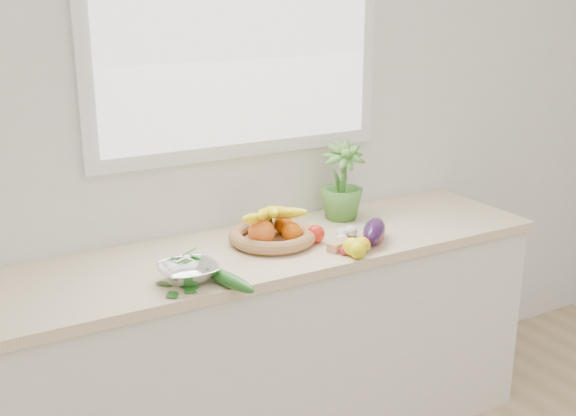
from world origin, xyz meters
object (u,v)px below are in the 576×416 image
apple (316,234)px  potted_herb (342,181)px  colander_with_spinach (188,268)px  eggplant (374,231)px  cucumber (228,280)px  fruit_basket (272,231)px

apple → potted_herb: bearing=38.4°
apple → colander_with_spinach: (-0.59, -0.12, 0.02)m
eggplant → colander_with_spinach: bearing=-178.9°
eggplant → cucumber: eggplant is taller
eggplant → cucumber: 0.71m
apple → eggplant: 0.23m
potted_herb → colander_with_spinach: 0.92m
cucumber → fruit_basket: fruit_basket is taller
cucumber → potted_herb: size_ratio=0.80×
potted_herb → apple: bearing=-141.6°
eggplant → potted_herb: size_ratio=0.66×
apple → cucumber: (-0.49, -0.22, -0.01)m
eggplant → cucumber: size_ratio=0.83×
cucumber → potted_herb: (0.75, 0.43, 0.14)m
apple → fruit_basket: bearing=151.3°
fruit_basket → cucumber: bearing=-137.8°
potted_herb → colander_with_spinach: potted_herb is taller
potted_herb → colander_with_spinach: bearing=-158.8°
apple → colander_with_spinach: size_ratio=0.34×
eggplant → potted_herb: (0.06, 0.32, 0.12)m
fruit_basket → colander_with_spinach: (-0.44, -0.21, 0.00)m
apple → potted_herb: (0.26, 0.21, 0.13)m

